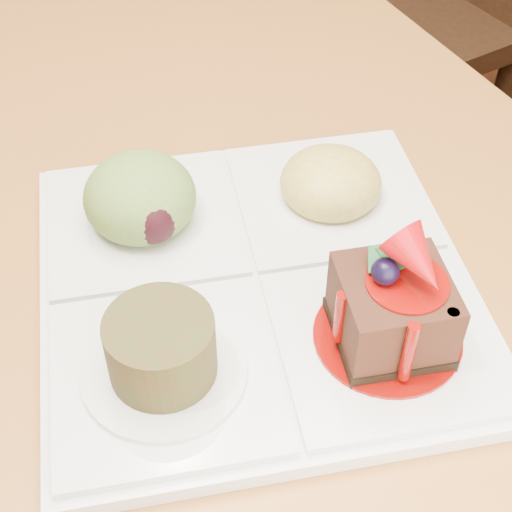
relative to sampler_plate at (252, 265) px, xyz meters
name	(u,v)px	position (x,y,z in m)	size (l,w,h in m)	color
ground	(25,423)	(-0.19, 0.50, -0.77)	(6.00, 6.00, 0.00)	#593319
sampler_plate	(252,265)	(0.00, 0.00, 0.00)	(0.36, 0.36, 0.11)	silver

